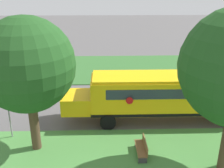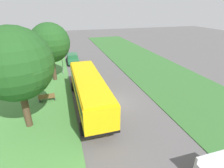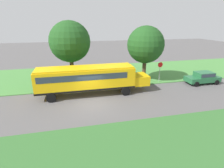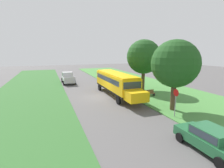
% 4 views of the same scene
% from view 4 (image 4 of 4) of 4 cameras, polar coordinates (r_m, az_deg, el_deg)
% --- Properties ---
extents(ground_plane, '(120.00, 120.00, 0.00)m').
position_cam_4_polar(ground_plane, '(23.87, -4.26, -4.30)').
color(ground_plane, '#565454').
extents(grass_verge, '(12.00, 80.00, 0.08)m').
position_cam_4_polar(grass_verge, '(28.21, 15.67, -2.26)').
color(grass_verge, '#47843D').
rests_on(grass_verge, ground).
extents(grass_far_side, '(10.00, 80.00, 0.07)m').
position_cam_4_polar(grass_far_side, '(23.16, -26.29, -5.77)').
color(grass_far_side, '#33662D').
rests_on(grass_far_side, ground).
extents(school_bus, '(2.85, 12.42, 3.16)m').
position_cam_4_polar(school_bus, '(24.29, 1.38, 0.64)').
color(school_bus, yellow).
rests_on(school_bus, ground).
extents(car_green_nearest, '(2.02, 4.40, 1.56)m').
position_cam_4_polar(car_green_nearest, '(12.77, 29.37, -15.11)').
color(car_green_nearest, '#236038').
rests_on(car_green_nearest, ground).
extents(pickup_truck, '(2.28, 5.40, 2.10)m').
position_cam_4_polar(pickup_truck, '(35.24, -14.19, 2.03)').
color(pickup_truck, '#B7B7BC').
rests_on(pickup_truck, ground).
extents(oak_tree_beside_bus, '(5.29, 5.29, 7.96)m').
position_cam_4_polar(oak_tree_beside_bus, '(27.86, 9.94, 8.66)').
color(oak_tree_beside_bus, '#4C3826').
rests_on(oak_tree_beside_bus, ground).
extents(oak_tree_roadside_mid, '(4.83, 4.83, 7.33)m').
position_cam_4_polar(oak_tree_roadside_mid, '(18.90, 20.04, 6.29)').
color(oak_tree_roadside_mid, '#4C3826').
rests_on(oak_tree_roadside_mid, ground).
extents(stop_sign, '(0.08, 0.68, 2.74)m').
position_cam_4_polar(stop_sign, '(17.22, 20.04, -4.82)').
color(stop_sign, gray).
rests_on(stop_sign, ground).
extents(park_bench, '(1.60, 0.51, 0.92)m').
position_cam_4_polar(park_bench, '(24.53, 12.01, -2.96)').
color(park_bench, brown).
rests_on(park_bench, ground).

